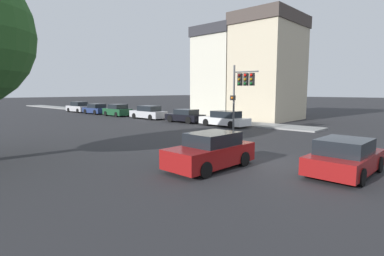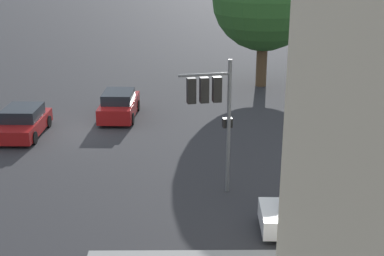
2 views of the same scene
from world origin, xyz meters
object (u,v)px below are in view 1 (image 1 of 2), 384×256
Objects in this scene: traffic_signal at (242,85)px; parked_car_0 at (225,119)px; parked_car_1 at (185,116)px; parked_car_4 at (96,109)px; parked_car_3 at (117,110)px; crossing_car_0 at (345,157)px; crossing_car_1 at (211,151)px; parked_car_2 at (148,113)px; parked_car_5 at (79,107)px.

traffic_signal is 5.65m from parked_car_0.
parked_car_0 is 1.14× the size of parked_car_1.
parked_car_3 is at bearing 177.98° from parked_car_4.
crossing_car_0 is at bearing 42.97° from traffic_signal.
parked_car_2 is at bearing -121.03° from crossing_car_1.
parked_car_3 reaches higher than parked_car_4.
crossing_car_0 is 0.85× the size of parked_car_0.
parked_car_0 is 16.57m from parked_car_3.
parked_car_3 is 5.18m from parked_car_4.
traffic_signal is 1.06× the size of parked_car_2.
crossing_car_0 is 0.83× the size of parked_car_2.
traffic_signal is 15.01m from parked_car_2.
traffic_signal is at bearing 173.92° from parked_car_3.
traffic_signal reaches higher than parked_car_5.
parked_car_1 is 21.77m from parked_car_5.
parked_car_5 is (-0.02, 4.97, 0.06)m from parked_car_4.
parked_car_0 is at bearing 178.87° from parked_car_4.
parked_car_0 is 0.98× the size of parked_car_2.
parked_car_1 is at bearing -120.58° from traffic_signal.
parked_car_2 is at bearing -176.53° from parked_car_3.
crossing_car_1 is (-9.18, -4.50, -2.91)m from traffic_signal.
traffic_signal is 1.27× the size of crossing_car_0.
crossing_car_0 is (-6.43, -8.85, -2.95)m from traffic_signal.
parked_car_1 is at bearing 179.19° from parked_car_4.
parked_car_0 is at bearing 179.08° from parked_car_5.
traffic_signal is 1.13× the size of parked_car_5.
parked_car_5 reaches higher than crossing_car_0.
crossing_car_1 is 36.99m from parked_car_5.
parked_car_4 is (12.07, 30.00, -0.03)m from crossing_car_1.
parked_car_5 is (-0.16, 26.72, 0.07)m from parked_car_0.
parked_car_0 reaches higher than crossing_car_0.
crossing_car_0 is 40.41m from parked_car_5.
parked_car_2 is 1.19× the size of parked_car_4.
parked_car_3 is 0.91× the size of parked_car_5.
parked_car_4 is at bearing 76.30° from crossing_car_0.
parked_car_1 is at bearing -176.87° from parked_car_3.
crossing_car_1 is at bearing 125.86° from parked_car_0.
parked_car_3 is (12.02, 24.81, 0.01)m from crossing_car_1.
parked_car_3 reaches higher than parked_car_1.
crossing_car_1 reaches higher than parked_car_4.
parked_car_2 is (-0.03, 10.67, 0.04)m from parked_car_0.
parked_car_2 is at bearing 179.09° from parked_car_4.
parked_car_5 reaches higher than parked_car_2.
crossing_car_0 is at bearing 164.24° from parked_car_3.
parked_car_0 is at bearing -139.98° from traffic_signal.
parked_car_2 is at bearing -0.46° from parked_car_1.
parked_car_3 is (-0.19, 16.56, 0.05)m from parked_car_0.
parked_car_4 is (0.05, 5.18, -0.04)m from parked_car_3.
parked_car_3 is (9.28, 29.16, 0.06)m from crossing_car_0.
parked_car_3 is at bearing -108.98° from traffic_signal.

